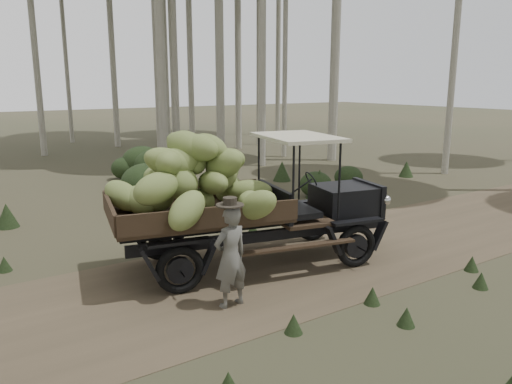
% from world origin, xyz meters
% --- Properties ---
extents(ground, '(120.00, 120.00, 0.00)m').
position_xyz_m(ground, '(0.00, 0.00, 0.00)').
color(ground, '#473D2B').
rests_on(ground, ground).
extents(dirt_track, '(70.00, 4.00, 0.01)m').
position_xyz_m(dirt_track, '(0.00, 0.00, 0.00)').
color(dirt_track, brown).
rests_on(dirt_track, ground).
extents(banana_truck, '(5.73, 3.07, 2.75)m').
position_xyz_m(banana_truck, '(0.62, 0.64, 1.63)').
color(banana_truck, black).
rests_on(banana_truck, ground).
extents(farmer, '(0.64, 0.48, 1.80)m').
position_xyz_m(farmer, '(-0.04, -0.89, 0.85)').
color(farmer, '#5C5A54').
rests_on(farmer, ground).
extents(undergrowth, '(23.13, 22.06, 1.36)m').
position_xyz_m(undergrowth, '(0.31, 1.45, 0.53)').
color(undergrowth, '#233319').
rests_on(undergrowth, ground).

